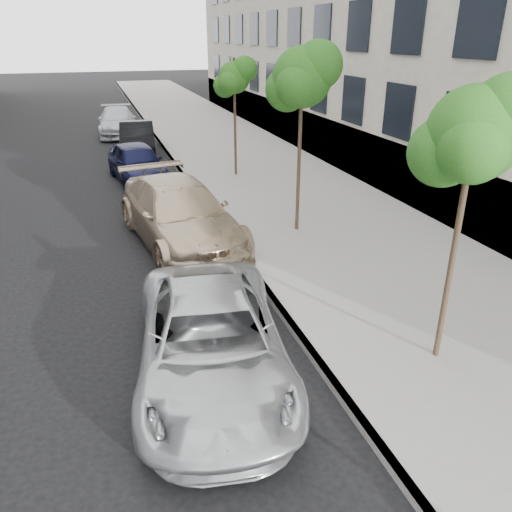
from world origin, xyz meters
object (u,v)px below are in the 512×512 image
tree_mid (303,77)px  suv (180,214)px  sedan_blue (137,163)px  sedan_rear (118,122)px  tree_far (235,78)px  sedan_black (137,138)px  tree_near (476,134)px  minivan (211,340)px

tree_mid → suv: tree_mid is taller
sedan_blue → sedan_rear: (-0.09, 10.38, -0.00)m
tree_far → suv: (-3.33, -6.17, -2.96)m
tree_far → sedan_black: tree_far is taller
tree_near → sedan_blue: (-3.82, 13.59, -3.24)m
suv → sedan_rear: size_ratio=1.14×
tree_mid → sedan_rear: tree_mid is taller
tree_far → minivan: tree_far is taller
tree_mid → sedan_blue: 8.80m
tree_near → tree_far: bearing=90.0°
tree_far → sedan_black: bearing=120.7°
tree_far → sedan_rear: bearing=109.6°
sedan_blue → tree_near: bearing=-82.1°
tree_near → sedan_blue: bearing=105.7°
suv → tree_mid: bearing=-14.0°
tree_far → sedan_blue: bearing=171.1°
minivan → suv: suv is taller
tree_near → sedan_black: (-3.33, 18.60, -3.24)m
tree_mid → tree_far: (-0.00, 6.50, -0.48)m
tree_near → tree_mid: 6.51m
tree_near → suv: bearing=116.0°
sedan_black → sedan_rear: 5.41m
suv → sedan_black: suv is taller
tree_far → tree_near: bearing=-90.0°
minivan → sedan_blue: size_ratio=1.18×
suv → sedan_black: bearing=81.7°
suv → sedan_rear: suv is taller
suv → sedan_black: (0.00, 11.77, -0.10)m
sedan_black → sedan_rear: bearing=101.2°
minivan → sedan_black: size_ratio=1.14×
minivan → sedan_black: 17.82m
tree_mid → tree_far: bearing=90.0°
sedan_blue → sedan_black: (0.49, 5.00, -0.00)m
sedan_blue → tree_mid: bearing=-69.5°
tree_mid → sedan_blue: size_ratio=1.17×
sedan_black → sedan_blue: bearing=-90.5°
tree_far → tree_mid: bearing=-90.0°
tree_near → minivan: 5.12m
tree_near → tree_mid: (0.00, 6.50, 0.30)m
minivan → sedan_black: bearing=96.8°
suv → sedan_blue: bearing=85.8°
sedan_black → suv: bearing=-84.9°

